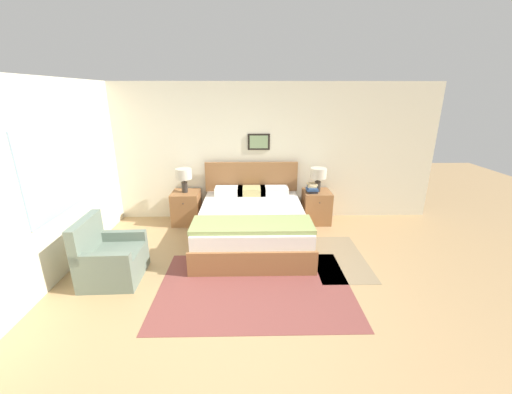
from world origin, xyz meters
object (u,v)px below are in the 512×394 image
object	(u,v)px
nightstand_near_window	(186,208)
table_lamp_by_door	(318,175)
table_lamp_near_window	(184,175)
bed	(252,223)
nightstand_by_door	(316,207)
armchair	(110,259)

from	to	relation	value
nightstand_near_window	table_lamp_by_door	world-z (taller)	table_lamp_by_door
nightstand_near_window	table_lamp_near_window	world-z (taller)	table_lamp_near_window
bed	nightstand_near_window	size ratio (longest dim) A/B	3.50
table_lamp_by_door	nightstand_near_window	bearing A→B (deg)	-179.98
bed	nightstand_by_door	xyz separation A→B (m)	(1.25, 0.81, -0.01)
table_lamp_near_window	table_lamp_by_door	bearing A→B (deg)	0.00
nightstand_near_window	nightstand_by_door	distance (m)	2.50
bed	nightstand_near_window	xyz separation A→B (m)	(-1.25, 0.81, -0.01)
armchair	table_lamp_near_window	distance (m)	2.12
nightstand_near_window	nightstand_by_door	bearing A→B (deg)	0.00
table_lamp_near_window	table_lamp_by_door	xyz separation A→B (m)	(2.51, 0.00, 0.00)
armchair	table_lamp_near_window	size ratio (longest dim) A/B	1.91
nightstand_near_window	table_lamp_by_door	size ratio (longest dim) A/B	1.37
nightstand_near_window	table_lamp_near_window	bearing A→B (deg)	169.99
bed	armchair	bearing A→B (deg)	-149.97
bed	table_lamp_near_window	xyz separation A→B (m)	(-1.25, 0.81, 0.63)
bed	table_lamp_near_window	world-z (taller)	bed
nightstand_near_window	table_lamp_near_window	xyz separation A→B (m)	(-0.00, 0.00, 0.63)
armchair	table_lamp_near_window	bearing A→B (deg)	159.31
bed	nightstand_by_door	bearing A→B (deg)	32.80
nightstand_near_window	nightstand_by_door	world-z (taller)	same
armchair	table_lamp_by_door	bearing A→B (deg)	119.40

